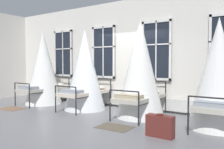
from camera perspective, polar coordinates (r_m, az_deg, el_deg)
The scene contains 10 objects.
ground at distance 7.22m, azimuth -0.43°, elevation -9.13°, with size 20.20×20.20×0.00m, color slate.
back_wall_with_windows at distance 8.03m, azimuth 4.22°, elevation 4.91°, with size 11.10×0.10×3.58m, color silver.
window_bank at distance 7.94m, azimuth 3.76°, elevation -0.41°, with size 7.00×0.10×2.71m.
cot_first at distance 9.09m, azimuth -16.03°, elevation 1.40°, with size 1.33×1.83×2.66m.
cot_second at distance 7.72m, azimuth -6.49°, elevation 0.86°, with size 1.33×1.83×2.54m.
cot_third at distance 6.61m, azimuth 6.71°, elevation 1.24°, with size 1.33×1.83×2.70m.
cot_fourth at distance 5.92m, azimuth 23.96°, elevation 0.02°, with size 1.33×1.82×2.52m.
rug_first at distance 8.51m, azimuth -22.72°, elevation -7.50°, with size 0.80×0.56×0.01m, color brown.
rug_third at distance 5.65m, azimuth 0.60°, elevation -12.44°, with size 0.80×0.56×0.01m, color brown.
suitcase_dark at distance 5.00m, azimuth 11.37°, elevation -11.92°, with size 0.56×0.22×0.47m.
Camera 1 is at (4.04, -5.80, 1.48)m, focal length 38.43 mm.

